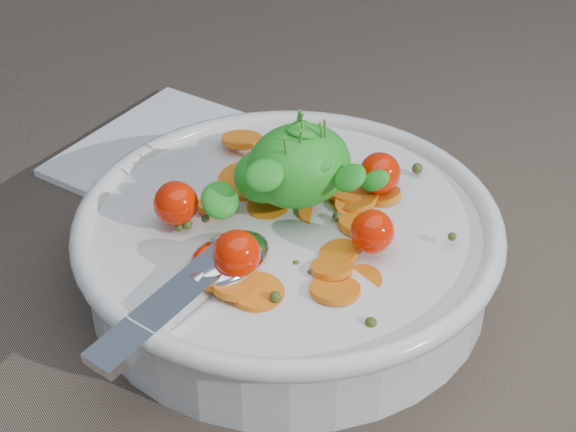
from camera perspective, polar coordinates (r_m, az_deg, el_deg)
ground at (r=0.60m, az=0.01°, el=-5.72°), size 6.00×6.00×0.00m
bowl at (r=0.59m, az=-0.03°, el=-1.81°), size 0.31×0.29×0.12m
napkin at (r=0.75m, az=-7.51°, el=4.06°), size 0.22×0.20×0.01m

